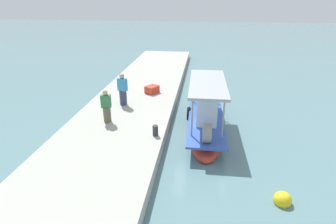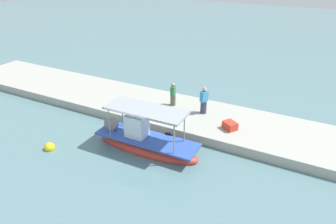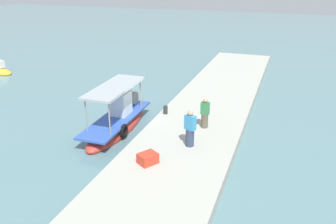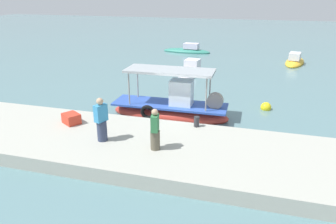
{
  "view_description": "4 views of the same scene",
  "coord_description": "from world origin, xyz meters",
  "px_view_note": "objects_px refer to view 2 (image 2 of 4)",
  "views": [
    {
      "loc": [
        11.39,
        -0.07,
        6.22
      ],
      "look_at": [
        -0.39,
        -1.62,
        1.06
      ],
      "focal_mm": 29.02,
      "sensor_mm": 36.0,
      "label": 1
    },
    {
      "loc": [
        -8.41,
        12.4,
        9.64
      ],
      "look_at": [
        -0.68,
        -2.5,
        1.09
      ],
      "focal_mm": 32.9,
      "sensor_mm": 36.0,
      "label": 2
    },
    {
      "loc": [
        -16.61,
        -8.32,
        8.19
      ],
      "look_at": [
        -0.06,
        -2.52,
        1.16
      ],
      "focal_mm": 38.16,
      "sensor_mm": 36.0,
      "label": 3
    },
    {
      "loc": [
        3.46,
        -14.94,
        6.24
      ],
      "look_at": [
        -0.2,
        -2.11,
        1.16
      ],
      "focal_mm": 34.66,
      "sensor_mm": 36.0,
      "label": 4
    }
  ],
  "objects_px": {
    "main_fishing_boat": "(145,141)",
    "cargo_crate": "(230,126)",
    "fisherman_near_bollard": "(204,101)",
    "marker_buoy": "(50,147)",
    "mooring_bollard": "(139,114)",
    "fisherman_by_crate": "(173,95)"
  },
  "relations": [
    {
      "from": "fisherman_near_bollard",
      "to": "fisherman_by_crate",
      "type": "xyz_separation_m",
      "value": [
        2.26,
        -0.14,
        -0.08
      ]
    },
    {
      "from": "mooring_bollard",
      "to": "cargo_crate",
      "type": "relative_size",
      "value": 0.62
    },
    {
      "from": "main_fishing_boat",
      "to": "fisherman_by_crate",
      "type": "relative_size",
      "value": 3.79
    },
    {
      "from": "fisherman_by_crate",
      "to": "main_fishing_boat",
      "type": "bearing_deg",
      "value": 97.89
    },
    {
      "from": "fisherman_near_bollard",
      "to": "main_fishing_boat",
      "type": "bearing_deg",
      "value": 70.55
    },
    {
      "from": "fisherman_near_bollard",
      "to": "marker_buoy",
      "type": "height_order",
      "value": "fisherman_near_bollard"
    },
    {
      "from": "main_fishing_boat",
      "to": "marker_buoy",
      "type": "height_order",
      "value": "main_fishing_boat"
    },
    {
      "from": "marker_buoy",
      "to": "cargo_crate",
      "type": "bearing_deg",
      "value": -145.38
    },
    {
      "from": "fisherman_near_bollard",
      "to": "mooring_bollard",
      "type": "bearing_deg",
      "value": 35.51
    },
    {
      "from": "main_fishing_boat",
      "to": "mooring_bollard",
      "type": "xyz_separation_m",
      "value": [
        1.74,
        -2.17,
        0.32
      ]
    },
    {
      "from": "main_fishing_boat",
      "to": "cargo_crate",
      "type": "xyz_separation_m",
      "value": [
        -3.76,
        -3.34,
        0.32
      ]
    },
    {
      "from": "mooring_bollard",
      "to": "marker_buoy",
      "type": "height_order",
      "value": "mooring_bollard"
    },
    {
      "from": "fisherman_near_bollard",
      "to": "cargo_crate",
      "type": "distance_m",
      "value": 2.54
    },
    {
      "from": "main_fishing_boat",
      "to": "marker_buoy",
      "type": "bearing_deg",
      "value": 28.04
    },
    {
      "from": "main_fishing_boat",
      "to": "cargo_crate",
      "type": "relative_size",
      "value": 8.02
    },
    {
      "from": "fisherman_near_bollard",
      "to": "mooring_bollard",
      "type": "height_order",
      "value": "fisherman_near_bollard"
    },
    {
      "from": "mooring_bollard",
      "to": "cargo_crate",
      "type": "bearing_deg",
      "value": -167.98
    },
    {
      "from": "mooring_bollard",
      "to": "marker_buoy",
      "type": "xyz_separation_m",
      "value": [
        2.98,
        4.68,
        -0.68
      ]
    },
    {
      "from": "fisherman_near_bollard",
      "to": "marker_buoy",
      "type": "distance_m",
      "value": 9.57
    },
    {
      "from": "fisherman_near_bollard",
      "to": "cargo_crate",
      "type": "bearing_deg",
      "value": 150.4
    },
    {
      "from": "fisherman_near_bollard",
      "to": "fisherman_by_crate",
      "type": "distance_m",
      "value": 2.27
    },
    {
      "from": "main_fishing_boat",
      "to": "mooring_bollard",
      "type": "bearing_deg",
      "value": -51.27
    }
  ]
}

